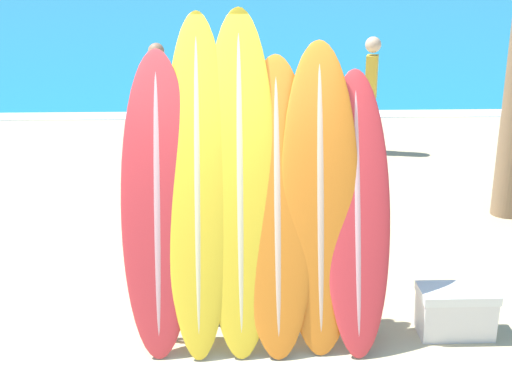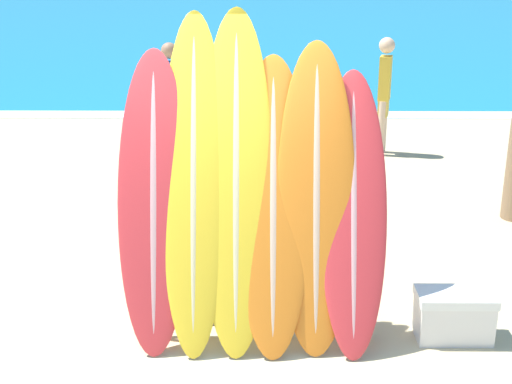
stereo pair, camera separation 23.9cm
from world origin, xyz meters
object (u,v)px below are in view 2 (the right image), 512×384
Objects in this scene: surfboard_slot_1 at (194,184)px; person_far_left at (189,130)px; surfboard_slot_0 at (154,203)px; surfboard_slot_5 at (353,214)px; surfboard_rack at (255,280)px; surfboard_slot_2 at (236,183)px; surfboard_slot_3 at (273,207)px; person_far_right at (384,92)px; cooler_box at (454,315)px; person_mid_beach at (171,97)px; person_near_water at (238,108)px; surfboard_slot_4 at (316,200)px.

person_far_left is at bearing 96.38° from surfboard_slot_1.
surfboard_slot_0 is 1.52m from surfboard_slot_5.
surfboard_slot_2 is at bearing 147.93° from surfboard_rack.
surfboard_slot_3 is (0.60, -0.04, -0.16)m from surfboard_slot_1.
person_far_right reaches higher than person_far_left.
cooler_box is (1.58, 0.00, -0.30)m from surfboard_rack.
surfboard_slot_3 reaches higher than person_far_right.
surfboard_slot_0 is at bearing 179.99° from surfboard_slot_3.
surfboard_slot_3 is at bearing -4.24° from surfboard_slot_1.
person_far_right is (1.73, 5.36, -0.16)m from surfboard_slot_3.
cooler_box is at bearing 0.02° from surfboard_rack.
person_far_right is (3.12, 0.32, 0.02)m from person_mid_beach.
surfboard_slot_1 is at bearing 175.76° from surfboard_slot_3.
person_mid_beach is at bearing 111.65° from surfboard_slot_5.
person_near_water is 5.19m from cooler_box.
person_far_left is at bearing 33.64° from person_near_water.
person_far_right is at bearing 66.28° from surfboard_slot_1.
surfboard_slot_5 is (1.52, -0.02, -0.08)m from surfboard_slot_0.
surfboard_slot_0 is 2.54m from cooler_box.
person_near_water is at bearing -85.90° from person_mid_beach.
surfboard_rack is 5.24m from person_mid_beach.
person_mid_beach is at bearing 119.27° from cooler_box.
surfboard_slot_2 is 4.21× the size of cooler_box.
surfboard_slot_2 is (-0.15, 0.09, 0.78)m from surfboard_rack.
person_far_left is (-0.80, 3.05, 0.45)m from surfboard_rack.
person_mid_beach is 2.81× the size of cooler_box.
surfboard_slot_5 is at bearing -4.77° from surfboard_slot_2.
surfboard_slot_2 is 5.68m from person_far_right.
surfboard_slot_4 is 1.36× the size of person_mid_beach.
surfboard_rack is 0.81m from surfboard_slot_4.
surfboard_rack is at bearing -146.89° from person_mid_beach.
surfboard_slot_3 is at bearing 55.15° from person_near_water.
surfboard_slot_1 is at bearing 47.88° from person_near_water.
surfboard_slot_1 is 1.46× the size of person_far_right.
person_far_right is at bearing 87.02° from cooler_box.
surfboard_slot_3 reaches higher than person_far_left.
surfboard_rack is 1.09× the size of person_mid_beach.
person_far_left is at bearing 117.05° from surfboard_slot_5.
surfboard_slot_3 is 1.71m from cooler_box.
surfboard_slot_1 is 0.99× the size of surfboard_slot_2.
surfboard_slot_5 is 4.91m from person_near_water.
surfboard_slot_0 reaches higher than cooler_box.
surfboard_slot_2 reaches higher than surfboard_rack.
surfboard_rack is at bearing -178.71° from surfboard_slot_5.
surfboard_slot_1 is 5.81m from person_far_right.
surfboard_rack reaches higher than cooler_box.
surfboard_rack is 1.06× the size of person_far_right.
person_far_right reaches higher than person_mid_beach.
surfboard_rack is at bearing -179.98° from cooler_box.
surfboard_slot_0 is at bearing 179.09° from cooler_box.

